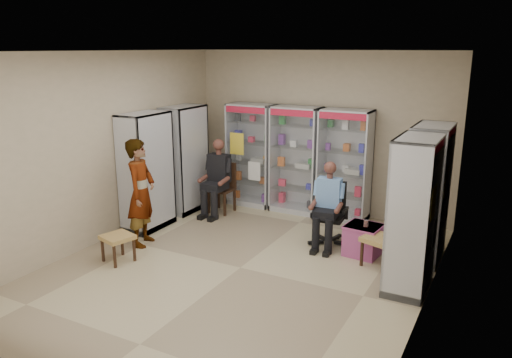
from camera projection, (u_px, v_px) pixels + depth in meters
The scene contains 18 objects.
floor at pixel (240, 268), 7.12m from camera, with size 6.00×6.00×0.00m, color tan.
room_shell at pixel (239, 131), 6.62m from camera, with size 5.02×6.02×3.01m.
cabinet_back_left at pixel (251, 155), 9.79m from camera, with size 0.90×0.50×2.00m, color #B4B6BC.
cabinet_back_mid at pixel (296, 160), 9.36m from camera, with size 0.90×0.50×2.00m, color #A9ABB1.
cabinet_back_right at pixel (344, 165), 8.93m from camera, with size 0.90×0.50×2.00m, color #A3A5AA.
cabinet_right_far at pixel (428, 193), 7.22m from camera, with size 0.50×0.90×2.00m, color #B0B3B7.
cabinet_right_near at pixel (413, 215), 6.28m from camera, with size 0.50×0.90×2.00m, color silver.
cabinet_left_far at pixel (185, 159), 9.41m from camera, with size 0.50×0.90×2.00m, color #B7B8BF.
cabinet_left_near at pixel (146, 172), 8.48m from camera, with size 0.50×0.90×2.00m, color #A8A9AF.
wooden_chair at pixel (221, 188), 9.41m from camera, with size 0.42×0.42×0.94m, color #311D13.
seated_customer at pixel (220, 179), 9.32m from camera, with size 0.44×0.60×1.34m, color black, non-canonical shape.
office_chair at pixel (330, 214), 7.87m from camera, with size 0.55×0.55×1.00m, color black.
seated_shopkeeper at pixel (329, 207), 7.79m from camera, with size 0.42×0.58×1.28m, color #6FADDC, non-canonical shape.
pink_trunk at pixel (363, 240), 7.52m from camera, with size 0.49×0.47×0.47m, color #B04688.
tea_glass at pixel (366, 223), 7.40m from camera, with size 0.07×0.07×0.10m, color #542207.
woven_stool_a at pixel (379, 251), 7.13m from camera, with size 0.44×0.44×0.44m, color #A38745.
woven_stool_b at pixel (118, 248), 7.29m from camera, with size 0.41×0.41×0.41m, color #94613E.
standing_man at pixel (141, 193), 7.78m from camera, with size 0.62×0.41×1.70m, color #9D9D9F.
Camera 1 is at (3.28, -5.69, 3.06)m, focal length 35.00 mm.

